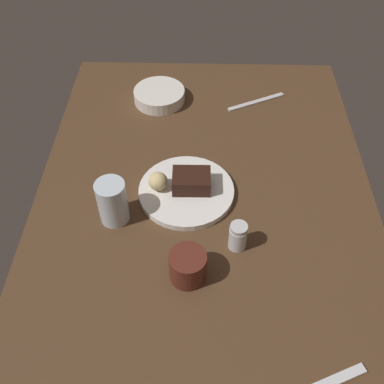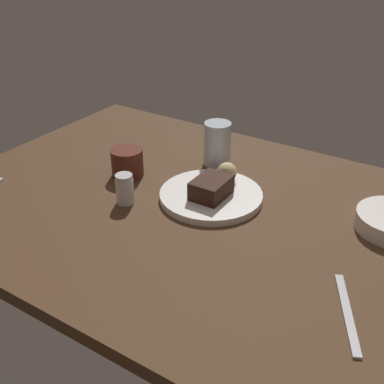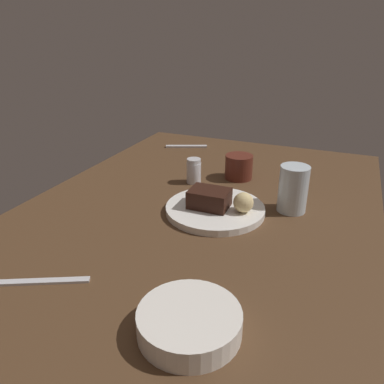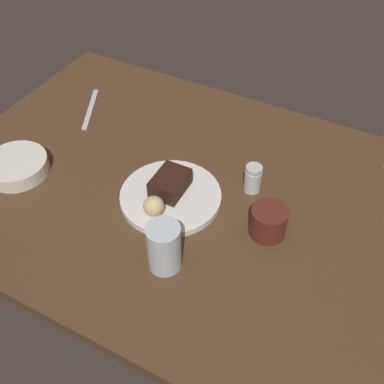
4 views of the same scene
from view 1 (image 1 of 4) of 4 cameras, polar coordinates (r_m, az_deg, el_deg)
name	(u,v)px [view 1 (image 1 of 4)]	position (r cm, az deg, el deg)	size (l,w,h in cm)	color
dining_table	(204,200)	(112.77, 1.57, -1.08)	(120.00, 84.00, 3.00)	#4C331E
dessert_plate	(186,191)	(111.66, -0.72, 0.09)	(23.67, 23.67, 1.63)	white
chocolate_cake_slice	(191,181)	(109.97, -0.07, 1.40)	(9.30, 6.91, 4.30)	black
bread_roll	(158,181)	(109.94, -4.32, 1.36)	(4.70, 4.70, 4.70)	#DBC184
salt_shaker	(238,236)	(100.07, 5.83, -5.58)	(4.08, 4.08, 7.07)	silver
water_glass	(112,202)	(104.53, -10.04, -1.24)	(6.93, 6.93, 11.33)	silver
side_bowl	(159,96)	(140.12, -4.15, 12.08)	(15.38, 15.38, 3.71)	white
coffee_cup	(188,266)	(95.11, -0.54, -9.38)	(7.96, 7.96, 7.00)	#562319
dessert_spoon	(329,383)	(91.38, 16.95, -22.10)	(15.00, 1.80, 0.70)	silver
butter_knife	(256,102)	(141.28, 8.13, 11.23)	(19.00, 1.40, 0.50)	silver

